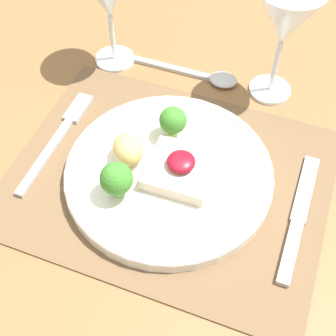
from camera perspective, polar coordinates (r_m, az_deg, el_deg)
name	(u,v)px	position (r m, az deg, el deg)	size (l,w,h in m)	color
dining_table	(169,213)	(0.72, 0.08, -5.54)	(1.27, 1.05, 0.74)	brown
placemat	(169,178)	(0.64, 0.09, -1.26)	(0.43, 0.34, 0.00)	brown
dinner_plate	(166,170)	(0.63, -0.21, -0.23)	(0.28, 0.28, 0.07)	silver
fork	(60,134)	(0.71, -12.97, 4.06)	(0.02, 0.20, 0.01)	#B2B2B7
knife	(297,224)	(0.62, 15.41, -6.63)	(0.02, 0.20, 0.01)	#B2B2B7
spoon	(207,76)	(0.78, 4.74, 11.10)	(0.18, 0.04, 0.01)	#B2B2B7
wine_glass_near	(286,20)	(0.70, 14.20, 17.04)	(0.09, 0.09, 0.18)	white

